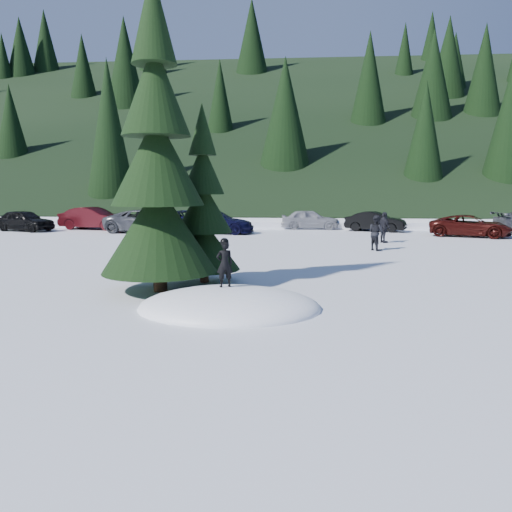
# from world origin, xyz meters

# --- Properties ---
(ground) EXTENTS (200.00, 200.00, 0.00)m
(ground) POSITION_xyz_m (0.00, 0.00, 0.00)
(ground) COLOR white
(ground) RESTS_ON ground
(snow_mound) EXTENTS (4.48, 3.52, 0.96)m
(snow_mound) POSITION_xyz_m (0.00, 0.00, 0.00)
(snow_mound) COLOR white
(snow_mound) RESTS_ON ground
(forest_hillside) EXTENTS (200.00, 60.00, 25.00)m
(forest_hillside) POSITION_xyz_m (0.00, 54.00, 12.50)
(forest_hillside) COLOR black
(forest_hillside) RESTS_ON ground
(spruce_tall) EXTENTS (3.20, 3.20, 8.60)m
(spruce_tall) POSITION_xyz_m (-2.20, 1.80, 3.32)
(spruce_tall) COLOR black
(spruce_tall) RESTS_ON ground
(spruce_short) EXTENTS (2.20, 2.20, 5.37)m
(spruce_short) POSITION_xyz_m (-1.20, 3.20, 2.10)
(spruce_short) COLOR black
(spruce_short) RESTS_ON ground
(child_skier) EXTENTS (0.49, 0.41, 1.14)m
(child_skier) POSITION_xyz_m (-0.14, 0.25, 1.05)
(child_skier) COLOR black
(child_skier) RESTS_ON snow_mound
(adult_0) EXTENTS (0.93, 0.99, 1.62)m
(adult_0) POSITION_xyz_m (5.28, 11.31, 0.81)
(adult_0) COLOR black
(adult_0) RESTS_ON ground
(adult_1) EXTENTS (0.73, 1.01, 1.60)m
(adult_1) POSITION_xyz_m (6.16, 14.36, 0.80)
(adult_1) COLOR black
(adult_1) RESTS_ON ground
(car_0) EXTENTS (4.36, 2.80, 1.38)m
(car_0) POSITION_xyz_m (-15.95, 19.30, 0.69)
(car_0) COLOR black
(car_0) RESTS_ON ground
(car_1) EXTENTS (4.73, 2.29, 1.49)m
(car_1) POSITION_xyz_m (-11.94, 20.81, 0.75)
(car_1) COLOR #370A0E
(car_1) RESTS_ON ground
(car_2) EXTENTS (5.35, 2.83, 1.43)m
(car_2) POSITION_xyz_m (-7.77, 18.96, 0.72)
(car_2) COLOR #4C4E54
(car_2) RESTS_ON ground
(car_3) EXTENTS (5.12, 2.66, 1.42)m
(car_3) POSITION_xyz_m (-3.39, 18.76, 0.71)
(car_3) COLOR black
(car_3) RESTS_ON ground
(car_4) EXTENTS (3.92, 1.61, 1.33)m
(car_4) POSITION_xyz_m (2.58, 22.30, 0.67)
(car_4) COLOR #94959C
(car_4) RESTS_ON ground
(car_5) EXTENTS (4.06, 2.49, 1.26)m
(car_5) POSITION_xyz_m (6.75, 20.93, 0.63)
(car_5) COLOR black
(car_5) RESTS_ON ground
(car_6) EXTENTS (4.95, 3.59, 1.25)m
(car_6) POSITION_xyz_m (11.70, 17.92, 0.63)
(car_6) COLOR #330C09
(car_6) RESTS_ON ground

